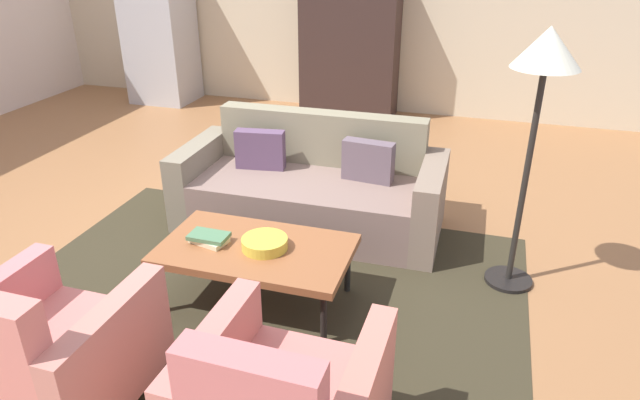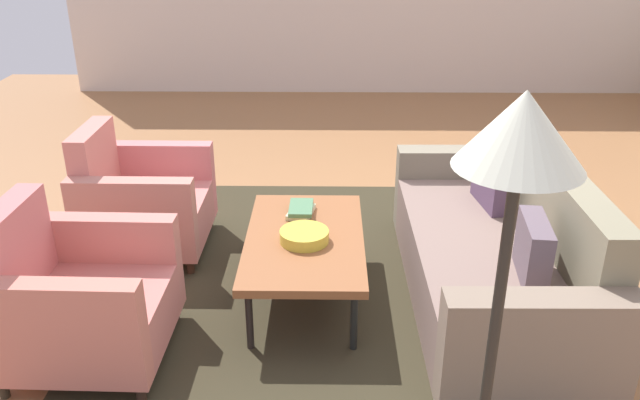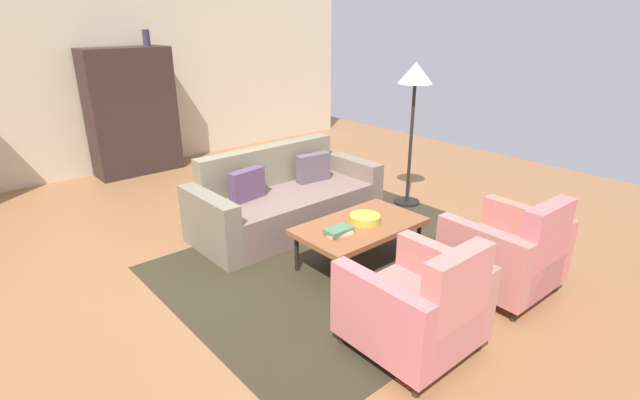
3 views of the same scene
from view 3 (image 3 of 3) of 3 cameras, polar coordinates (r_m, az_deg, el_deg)
The scene contains 12 objects.
ground_plane at distance 4.78m, azimuth -6.62°, elevation -6.55°, with size 10.28×10.28×0.00m, color #98663E.
wall_back at distance 7.77m, azimuth -23.86°, elevation 13.46°, with size 8.57×0.12×2.80m, color beige.
area_rug at distance 4.65m, azimuth 4.20°, elevation -7.24°, with size 3.40×2.60×0.01m, color #342E1E.
couch at distance 5.31m, azimuth -4.40°, elevation -0.12°, with size 2.11×0.92×0.86m.
coffee_table at distance 4.45m, azimuth 4.78°, elevation -3.27°, with size 1.20×0.70×0.41m.
armchair_left at distance 3.41m, azimuth 11.81°, elevation -12.63°, with size 0.81×0.81×0.88m.
armchair_right at distance 4.31m, azimuth 21.70°, elevation -6.13°, with size 0.82×0.82×0.88m.
fruit_bowl at distance 4.47m, azimuth 5.37°, elevation -2.22°, with size 0.29×0.29×0.07m, color gold.
book_stack at distance 4.21m, azimuth 2.23°, elevation -3.72°, with size 0.25×0.19×0.06m.
cabinet at distance 7.56m, azimuth -21.54°, elevation 9.74°, with size 1.20×0.51×1.80m.
vase_tall at distance 7.57m, azimuth -20.02°, elevation 17.73°, with size 0.10×0.10×0.23m, color #332F4A.
floor_lamp at distance 5.76m, azimuth 11.23°, elevation 13.13°, with size 0.40×0.40×1.72m.
Camera 3 is at (-2.34, -3.53, 2.21)m, focal length 26.83 mm.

